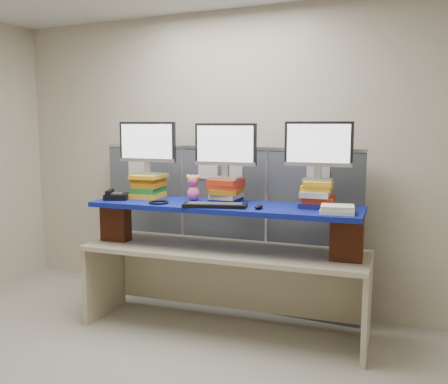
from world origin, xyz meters
The scene contains 18 objects.
room centered at (0.00, 0.00, 1.40)m, with size 5.00×4.00×2.80m.
cubicle_partition centered at (0.00, 1.78, 0.77)m, with size 2.60×0.06×1.53m.
desk centered at (0.26, 1.24, 0.57)m, with size 2.41×0.91×0.71m.
brick_pier_left centered at (-0.73, 1.09, 0.88)m, with size 0.24×0.13×0.33m, color brown.
brick_pier_right centered at (1.25, 1.28, 0.88)m, with size 0.24×0.13×0.33m, color brown.
blue_board centered at (0.26, 1.24, 1.06)m, with size 2.23×0.56×0.04m, color #0C086D.
book_stack_left centered at (-0.50, 1.28, 1.19)m, with size 0.27×0.32×0.21m.
book_stack_center centered at (0.22, 1.36, 1.18)m, with size 0.28×0.33×0.20m.
book_stack_right centered at (0.98, 1.43, 1.19)m, with size 0.29×0.33×0.21m.
monitor_left centered at (-0.51, 1.28, 1.55)m, with size 0.53×0.17×0.46m.
monitor_center centered at (0.22, 1.35, 1.54)m, with size 0.53×0.17×0.46m.
monitor_right centered at (0.98, 1.43, 1.56)m, with size 0.53×0.17×0.46m.
keyboard centered at (0.25, 1.08, 1.10)m, with size 0.53×0.31×0.03m.
mouse centered at (0.60, 1.14, 1.10)m, with size 0.06×0.11×0.03m, color black.
desk_phone centered at (-0.70, 1.07, 1.12)m, with size 0.25×0.24×0.08m.
headset centered at (-0.25, 1.04, 1.09)m, with size 0.16×0.16×0.02m, color black.
plush_toy centered at (-0.06, 1.30, 1.20)m, with size 0.13×0.10×0.22m.
binder_stack centered at (1.19, 1.21, 1.11)m, with size 0.28×0.24×0.06m.
Camera 1 is at (1.95, -2.41, 1.74)m, focal length 40.00 mm.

